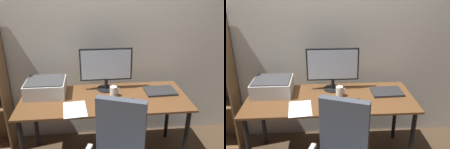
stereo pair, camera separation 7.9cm
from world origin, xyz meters
TOP-DOWN VIEW (x-y plane):
  - back_wall at (0.00, 0.51)m, footprint 6.40×0.10m
  - desk at (0.00, 0.00)m, footprint 1.69×0.68m
  - monitor at (0.03, 0.20)m, footprint 0.55×0.20m
  - keyboard at (0.05, -0.17)m, footprint 0.29×0.11m
  - mouse at (0.27, -0.15)m, footprint 0.08×0.11m
  - coffee_mug at (0.09, 0.02)m, footprint 0.09×0.07m
  - laptop at (0.60, 0.07)m, footprint 0.33×0.24m
  - printer at (-0.60, 0.14)m, footprint 0.40×0.34m
  - paper_sheet at (-0.29, -0.20)m, footprint 0.24×0.32m

SIDE VIEW (x-z plane):
  - desk at x=0.00m, z-range 0.29..1.03m
  - paper_sheet at x=-0.29m, z-range 0.74..0.74m
  - keyboard at x=0.05m, z-range 0.74..0.76m
  - laptop at x=0.60m, z-range 0.74..0.76m
  - mouse at x=0.27m, z-range 0.74..0.77m
  - coffee_mug at x=0.09m, z-range 0.74..0.85m
  - printer at x=-0.60m, z-range 0.74..0.90m
  - monitor at x=0.03m, z-range 0.77..1.23m
  - back_wall at x=0.00m, z-range 0.00..2.60m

